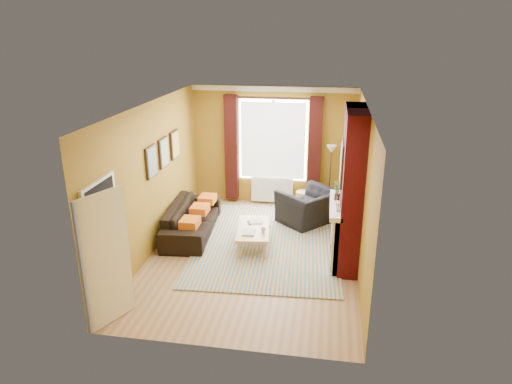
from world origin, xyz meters
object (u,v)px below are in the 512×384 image
coffee_table (253,230)px  wicker_stool (303,200)px  sofa (192,219)px  armchair (308,207)px  floor_lamp (331,160)px

coffee_table → wicker_stool: (0.83, 2.11, -0.14)m
sofa → coffee_table: size_ratio=1.72×
armchair → wicker_stool: (-0.16, 0.78, -0.16)m
floor_lamp → wicker_stool: bearing=180.0°
armchair → coffee_table: armchair is taller
coffee_table → wicker_stool: wicker_stool is taller
sofa → floor_lamp: bearing=-62.9°
coffee_table → sofa: bearing=155.8°
armchair → floor_lamp: bearing=-166.6°
coffee_table → armchair: bearing=46.1°
wicker_stool → floor_lamp: size_ratio=0.28×
coffee_table → floor_lamp: size_ratio=0.81×
armchair → wicker_stool: 0.81m
floor_lamp → sofa: bearing=-148.6°
sofa → armchair: bearing=-73.1°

